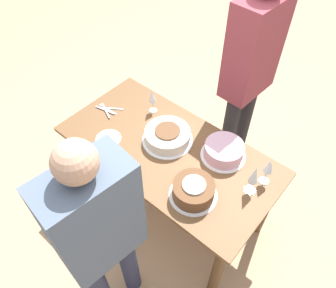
# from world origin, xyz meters

# --- Properties ---
(ground_plane) EXTENTS (12.00, 12.00, 0.00)m
(ground_plane) POSITION_xyz_m (0.00, 0.00, 0.00)
(ground_plane) COLOR tan
(dining_table) EXTENTS (1.47, 0.75, 0.73)m
(dining_table) POSITION_xyz_m (0.00, 0.00, 0.61)
(dining_table) COLOR brown
(dining_table) RESTS_ON ground_plane
(cake_center_white) EXTENTS (0.34, 0.34, 0.10)m
(cake_center_white) POSITION_xyz_m (-0.05, 0.06, 0.78)
(cake_center_white) COLOR white
(cake_center_white) RESTS_ON dining_table
(cake_front_chocolate) EXTENTS (0.29, 0.29, 0.12)m
(cake_front_chocolate) POSITION_xyz_m (0.34, -0.18, 0.79)
(cake_front_chocolate) COLOR white
(cake_front_chocolate) RESTS_ON dining_table
(cake_back_decorated) EXTENTS (0.29, 0.29, 0.10)m
(cake_back_decorated) POSITION_xyz_m (0.31, 0.19, 0.78)
(cake_back_decorated) COLOR white
(cake_back_decorated) RESTS_ON dining_table
(wine_glass_near) EXTENTS (0.07, 0.07, 0.22)m
(wine_glass_near) POSITION_xyz_m (0.58, 0.07, 0.88)
(wine_glass_near) COLOR silver
(wine_glass_near) RESTS_ON dining_table
(wine_glass_far) EXTENTS (0.06, 0.06, 0.20)m
(wine_glass_far) POSITION_xyz_m (0.61, 0.19, 0.87)
(wine_glass_far) COLOR silver
(wine_glass_far) RESTS_ON dining_table
(wine_glass_extra) EXTENTS (0.06, 0.06, 0.19)m
(wine_glass_extra) POSITION_xyz_m (-0.32, 0.21, 0.86)
(wine_glass_extra) COLOR silver
(wine_glass_extra) RESTS_ON dining_table
(dessert_plate_left) EXTENTS (0.17, 0.17, 0.01)m
(dessert_plate_left) POSITION_xyz_m (-0.36, -0.20, 0.73)
(dessert_plate_left) COLOR beige
(dessert_plate_left) RESTS_ON dining_table
(fork_pile) EXTENTS (0.18, 0.14, 0.01)m
(fork_pile) POSITION_xyz_m (-0.58, -0.00, 0.74)
(fork_pile) COLOR silver
(fork_pile) RESTS_ON dining_table
(person_cutting) EXTENTS (0.27, 0.42, 1.56)m
(person_cutting) POSITION_xyz_m (0.20, -0.74, 0.94)
(person_cutting) COLOR #2D334C
(person_cutting) RESTS_ON ground_plane
(person_watching) EXTENTS (0.24, 0.41, 1.70)m
(person_watching) POSITION_xyz_m (0.11, 0.75, 1.03)
(person_watching) COLOR #232328
(person_watching) RESTS_ON ground_plane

